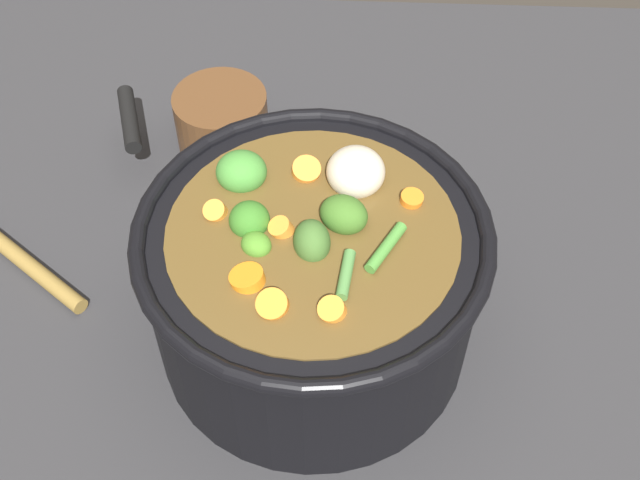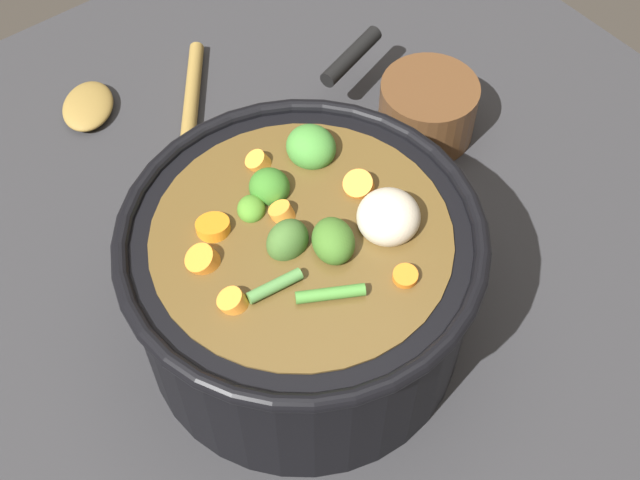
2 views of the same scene
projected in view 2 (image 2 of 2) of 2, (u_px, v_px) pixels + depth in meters
The scene contains 4 objects.
ground_plane at pixel (304, 328), 0.78m from camera, with size 1.10×1.10×0.00m, color #2D2D30.
cooking_pot at pixel (303, 281), 0.72m from camera, with size 0.30×0.30×0.18m.
wooden_spoon at pixel (130, 106), 0.94m from camera, with size 0.20×0.20×0.02m.
small_saucepan at pixel (424, 107), 0.90m from camera, with size 0.13×0.17×0.07m.
Camera 2 is at (-0.23, -0.32, 0.69)m, focal length 46.73 mm.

